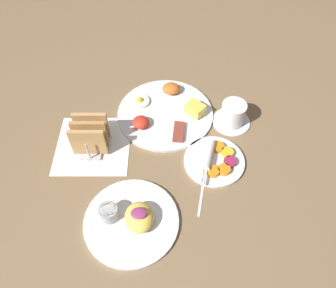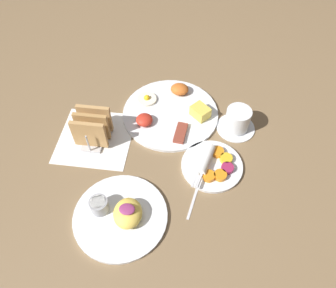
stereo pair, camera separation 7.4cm
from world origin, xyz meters
TOP-DOWN VIEW (x-y plane):
  - ground_plane at (0.00, 0.00)m, footprint 3.00×3.00m
  - napkin_flat at (-0.14, 0.05)m, footprint 0.22×0.22m
  - plate_breakfast at (0.08, 0.18)m, footprint 0.31×0.31m
  - plate_condiments at (0.22, -0.01)m, footprint 0.18×0.18m
  - plate_foreground at (-0.01, -0.20)m, footprint 0.24×0.24m
  - toast_rack at (-0.14, 0.05)m, footprint 0.10×0.12m
  - coffee_cup at (0.29, 0.14)m, footprint 0.12×0.12m
  - teaspoon at (0.18, -0.10)m, footprint 0.04×0.13m

SIDE VIEW (x-z plane):
  - ground_plane at x=0.00m, z-range 0.00..0.00m
  - napkin_flat at x=-0.14m, z-range 0.00..0.00m
  - teaspoon at x=0.18m, z-range 0.00..0.01m
  - plate_breakfast at x=0.08m, z-range -0.01..0.03m
  - plate_condiments at x=0.22m, z-range -0.01..0.03m
  - plate_foreground at x=-0.01m, z-range -0.01..0.04m
  - coffee_cup at x=0.29m, z-range 0.00..0.08m
  - toast_rack at x=-0.14m, z-range 0.00..0.10m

